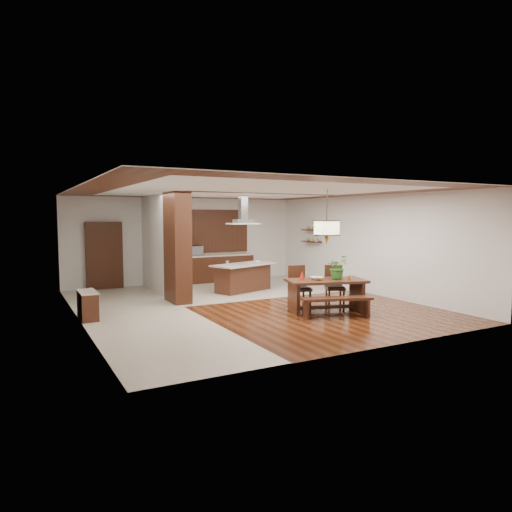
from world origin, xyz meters
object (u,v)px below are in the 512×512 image
dining_chair_left (300,287)px  dining_chair_right (335,286)px  kitchen_island (243,277)px  island_cup (258,262)px  range_hood (243,210)px  microwave (193,251)px  hallway_console (88,305)px  fruit_bowl (317,278)px  foliage_plant (337,267)px  dining_bench (337,307)px  dining_table (326,288)px  pendant_lantern (327,217)px

dining_chair_left → dining_chair_right: 0.92m
kitchen_island → island_cup: 0.64m
dining_chair_right → range_hood: size_ratio=1.14×
range_hood → microwave: bearing=107.7°
dining_chair_right → island_cup: (-0.61, 2.99, 0.38)m
dining_chair_right → island_cup: dining_chair_right is taller
dining_chair_left → hallway_console: bearing=174.7°
hallway_console → kitchen_island: kitchen_island is taller
fruit_bowl → foliage_plant: bearing=-10.4°
dining_bench → foliage_plant: foliage_plant is taller
foliage_plant → range_hood: (-0.71, 3.59, 1.41)m
dining_table → fruit_bowl: bearing=169.2°
dining_chair_right → dining_table: bearing=-119.4°
dining_table → dining_chair_left: size_ratio=1.95×
dining_chair_right → pendant_lantern: (-0.60, -0.42, 1.73)m
hallway_console → fruit_bowl: size_ratio=2.98×
dining_chair_right → kitchen_island: (-1.03, 3.12, -0.08)m
dining_table → range_hood: bearing=96.9°
island_cup → foliage_plant: bearing=-85.1°
hallway_console → kitchen_island: size_ratio=0.40×
microwave → pendant_lantern: bearing=-89.6°
hallway_console → foliage_plant: bearing=-18.9°
dining_table → kitchen_island: bearing=96.9°
hallway_console → kitchen_island: (4.71, 1.73, 0.12)m
foliage_plant → range_hood: 3.92m
dining_table → kitchen_island: 3.56m
kitchen_island → island_cup: bearing=-37.0°
hallway_console → dining_chair_right: size_ratio=0.86×
dining_table → dining_bench: bearing=-105.9°
kitchen_island → dining_bench: bearing=-106.6°
dining_chair_left → microwave: bearing=107.4°
dining_chair_right → island_cup: size_ratio=8.21×
dining_bench → kitchen_island: size_ratio=0.73×
range_hood → hallway_console: bearing=-159.8°
dining_bench → hallway_console: bearing=153.7°
pendant_lantern → dining_bench: bearing=-105.9°
dining_chair_left → pendant_lantern: pendant_lantern is taller
dining_chair_right → kitchen_island: size_ratio=0.46×
foliage_plant → microwave: (-1.45, 5.90, 0.06)m
dining_bench → fruit_bowl: bearing=94.5°
hallway_console → dining_bench: bearing=-26.3°
foliage_plant → island_cup: size_ratio=4.54×
pendant_lantern → range_hood: 3.57m
pendant_lantern → microwave: bearing=101.2°
dining_table → dining_bench: (-0.18, -0.64, -0.34)m
dining_chair_left → range_hood: (-0.14, 2.87, 1.95)m
microwave → range_hood: bearing=-83.2°
dining_table → dining_chair_right: bearing=34.8°
dining_table → hallway_console: bearing=160.6°
hallway_console → dining_chair_right: (5.74, -1.39, 0.20)m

